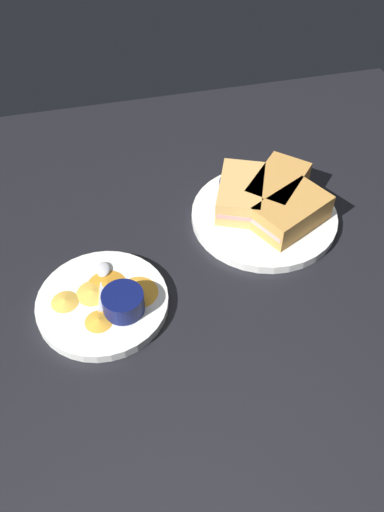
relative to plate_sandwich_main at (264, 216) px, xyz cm
name	(u,v)px	position (x,y,z in cm)	size (l,w,h in cm)	color
ground_plane	(230,275)	(9.15, 10.09, -2.30)	(110.00, 110.00, 3.00)	black
plate_sandwich_main	(264,216)	(0.00, 0.00, 0.00)	(25.98, 25.98, 1.60)	white
sandwich_half_near	(292,213)	(-3.51, 3.48, 3.20)	(15.04, 12.71, 4.80)	#C68C42
sandwich_half_far	(278,187)	(-3.48, -3.51, 3.20)	(14.40, 14.71, 4.80)	#C68C42
sandwich_half_extra	(241,193)	(3.51, -3.48, 3.20)	(12.02, 14.93, 4.80)	tan
ramekin_dark_sauce	(239,190)	(3.46, -4.72, 2.88)	(7.29, 7.29, 3.86)	navy
spoon_by_dark_ramekin	(267,207)	(-0.81, -0.93, 1.16)	(8.37, 7.65, 0.80)	silver
plate_chips_companion	(103,303)	(30.60, 12.66, 0.00)	(20.44, 20.44, 1.60)	white
ramekin_light_gravy	(123,301)	(27.54, 15.22, 2.64)	(6.35, 6.35, 3.40)	#0C144C
spoon_by_gravy_ramekin	(103,276)	(29.86, 8.21, 1.16)	(3.11, 9.96, 0.80)	silver
plantain_chip_scatter	(107,294)	(29.75, 12.05, 1.10)	(18.49, 13.57, 0.60)	gold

